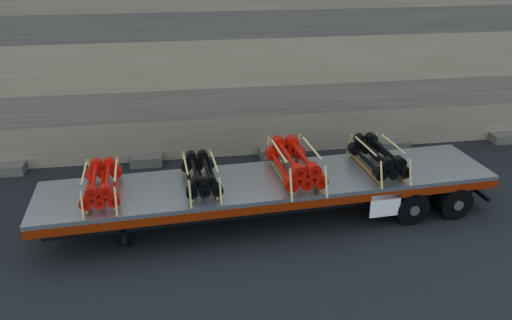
{
  "coord_description": "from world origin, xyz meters",
  "views": [
    {
      "loc": [
        -1.6,
        -13.16,
        7.98
      ],
      "look_at": [
        0.63,
        0.79,
        1.66
      ],
      "focal_mm": 35.0,
      "sensor_mm": 36.0,
      "label": 1
    }
  ],
  "objects_px": {
    "trailer": "(271,199)",
    "bundle_rear": "(378,157)",
    "bundle_midfront": "(201,175)",
    "bundle_midrear": "(295,164)",
    "bundle_front": "(102,184)"
  },
  "relations": [
    {
      "from": "trailer",
      "to": "bundle_rear",
      "type": "bearing_deg",
      "value": 0.0
    },
    {
      "from": "bundle_midfront",
      "to": "bundle_midrear",
      "type": "height_order",
      "value": "bundle_midrear"
    },
    {
      "from": "trailer",
      "to": "bundle_midfront",
      "type": "distance_m",
      "value": 2.35
    },
    {
      "from": "bundle_midfront",
      "to": "bundle_midrear",
      "type": "relative_size",
      "value": 0.81
    },
    {
      "from": "bundle_midrear",
      "to": "bundle_front",
      "type": "bearing_deg",
      "value": -180.0
    },
    {
      "from": "trailer",
      "to": "bundle_rear",
      "type": "xyz_separation_m",
      "value": [
        3.4,
        0.2,
        1.07
      ]
    },
    {
      "from": "bundle_front",
      "to": "bundle_rear",
      "type": "height_order",
      "value": "bundle_rear"
    },
    {
      "from": "trailer",
      "to": "bundle_midfront",
      "type": "height_order",
      "value": "bundle_midfront"
    },
    {
      "from": "bundle_front",
      "to": "bundle_midrear",
      "type": "bearing_deg",
      "value": 0.0
    },
    {
      "from": "bundle_front",
      "to": "bundle_rear",
      "type": "distance_m",
      "value": 8.26
    },
    {
      "from": "trailer",
      "to": "bundle_midfront",
      "type": "bearing_deg",
      "value": 180.0
    },
    {
      "from": "trailer",
      "to": "bundle_midfront",
      "type": "relative_size",
      "value": 6.77
    },
    {
      "from": "bundle_front",
      "to": "trailer",
      "type": "bearing_deg",
      "value": 0.0
    },
    {
      "from": "bundle_midfront",
      "to": "bundle_rear",
      "type": "xyz_separation_m",
      "value": [
        5.5,
        0.32,
        0.04
      ]
    },
    {
      "from": "trailer",
      "to": "bundle_front",
      "type": "xyz_separation_m",
      "value": [
        -4.85,
        -0.28,
        1.04
      ]
    }
  ]
}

